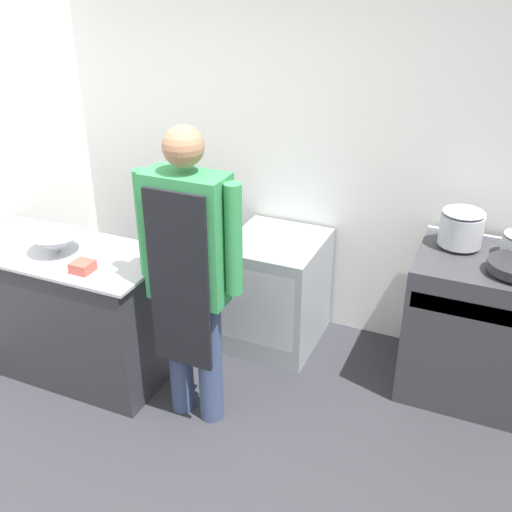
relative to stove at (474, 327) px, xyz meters
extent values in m
cube|color=white|center=(-1.32, 0.41, 0.89)|extent=(8.00, 0.05, 2.70)
cube|color=#2D2D33|center=(-2.39, -0.81, -0.03)|extent=(1.24, 0.60, 0.84)
cube|color=#B2B5BC|center=(-2.39, -0.81, 0.40)|extent=(1.29, 0.62, 0.02)
cube|color=#38383D|center=(0.00, 0.00, 0.00)|extent=(0.78, 0.66, 0.91)
cube|color=#B2B5BC|center=(0.00, -0.31, 0.29)|extent=(0.72, 0.03, 0.10)
cube|color=#B2B5BC|center=(0.00, 0.32, 0.46)|extent=(0.78, 0.03, 0.02)
cube|color=#93999E|center=(-1.31, 0.03, -0.07)|extent=(0.60, 0.67, 0.78)
cube|color=silver|center=(-1.31, -0.30, -0.03)|extent=(0.51, 0.02, 0.55)
cylinder|color=#38476B|center=(-1.54, -0.89, -0.05)|extent=(0.14, 0.14, 0.81)
cylinder|color=#38476B|center=(-1.35, -0.89, -0.05)|extent=(0.14, 0.14, 0.81)
cube|color=#338C4C|center=(-1.45, -0.89, 0.70)|extent=(0.43, 0.22, 0.71)
cube|color=black|center=(-1.45, -1.01, 0.49)|extent=(0.35, 0.02, 1.01)
cylinder|color=#338C4C|center=(-1.71, -0.89, 0.74)|extent=(0.09, 0.09, 0.60)
cylinder|color=#338C4C|center=(-1.18, -0.89, 0.74)|extent=(0.09, 0.09, 0.60)
sphere|color=#9E7051|center=(-1.45, -0.89, 1.19)|extent=(0.21, 0.21, 0.21)
cone|color=#B2B5BC|center=(-2.40, -0.84, 0.47)|extent=(0.32, 0.32, 0.12)
cube|color=#B24C3F|center=(-2.10, -0.98, 0.44)|extent=(0.12, 0.12, 0.06)
cylinder|color=#B2B5BC|center=(-0.17, 0.12, 0.57)|extent=(0.25, 0.25, 0.19)
ellipsoid|color=#B2B5BC|center=(-0.17, 0.12, 0.68)|extent=(0.25, 0.25, 0.04)
camera|label=1|loc=(0.01, -3.34, 2.01)|focal=42.00mm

